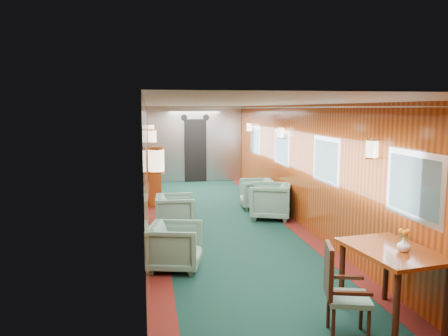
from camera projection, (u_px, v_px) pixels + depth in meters
name	position (u px, v px, depth m)	size (l,w,h in m)	color
room	(229.00, 146.00, 8.10)	(12.00, 12.10, 2.40)	black
bulkhead	(195.00, 145.00, 13.93)	(2.98, 0.17, 2.39)	#A5A8AC
windows_right	(300.00, 153.00, 8.62)	(0.02, 8.60, 0.80)	silver
wall_sconces	(224.00, 136.00, 8.63)	(2.97, 7.97, 0.25)	#FFE5C6
dining_table	(392.00, 261.00, 4.71)	(0.91, 1.19, 0.82)	#823711
side_chair	(340.00, 287.00, 4.42)	(0.52, 0.54, 0.97)	#214D44
credenza	(155.00, 185.00, 10.78)	(0.31, 0.99, 1.17)	#823711
flower_vase	(404.00, 245.00, 4.59)	(0.14, 0.14, 0.15)	silver
armchair_left_near	(175.00, 246.00, 6.34)	(0.72, 0.74, 0.67)	#214D44
armchair_left_far	(175.00, 212.00, 8.42)	(0.72, 0.75, 0.68)	#214D44
armchair_right_near	(270.00, 201.00, 9.27)	(0.81, 0.83, 0.76)	#214D44
armchair_right_far	(256.00, 194.00, 10.26)	(0.73, 0.75, 0.68)	#214D44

